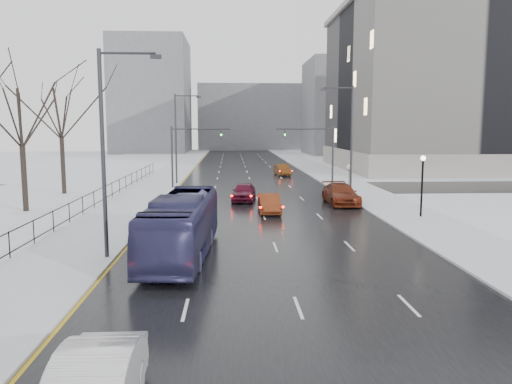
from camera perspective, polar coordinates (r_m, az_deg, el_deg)
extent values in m
cube|color=black|center=(64.31, -0.82, 1.75)|extent=(16.00, 150.00, 0.04)
cube|color=black|center=(52.39, -0.33, 0.45)|extent=(130.00, 10.00, 0.04)
cube|color=silver|center=(64.77, -10.15, 1.73)|extent=(5.00, 150.00, 0.16)
cube|color=silver|center=(65.53, 8.39, 1.83)|extent=(5.00, 150.00, 0.16)
cube|color=white|center=(66.63, -18.29, 1.61)|extent=(14.00, 150.00, 0.12)
cube|color=black|center=(35.91, -20.13, -1.02)|extent=(0.04, 70.00, 0.05)
cube|color=black|center=(36.07, -20.06, -2.59)|extent=(0.04, 70.00, 0.05)
cylinder|color=black|center=(36.00, -20.08, -1.96)|extent=(0.06, 0.06, 1.30)
cylinder|color=#2D2D33|center=(45.27, 10.87, 5.53)|extent=(0.20, 0.20, 10.00)
cylinder|color=#2D2D33|center=(45.08, 9.39, 11.66)|extent=(2.60, 0.12, 0.12)
cube|color=#2D2D33|center=(44.81, 7.72, 11.53)|extent=(0.50, 0.25, 0.18)
cylinder|color=#2D2D33|center=(24.73, -17.08, 3.84)|extent=(0.20, 0.20, 10.00)
cylinder|color=#2D2D33|center=(24.63, -14.48, 15.12)|extent=(2.60, 0.12, 0.12)
cube|color=#2D2D33|center=(24.40, -11.37, 14.93)|extent=(0.50, 0.25, 0.18)
cylinder|color=#2D2D33|center=(56.28, -9.15, 5.92)|extent=(0.20, 0.20, 10.00)
cylinder|color=#2D2D33|center=(56.24, -7.91, 10.84)|extent=(2.60, 0.12, 0.12)
cube|color=#2D2D33|center=(56.14, -6.56, 10.71)|extent=(0.50, 0.25, 0.18)
cylinder|color=black|center=(36.73, 18.43, 0.42)|extent=(0.14, 0.14, 4.00)
sphere|color=#FFE5B2|center=(36.55, 18.56, 3.69)|extent=(0.36, 0.36, 0.36)
cylinder|color=#2D2D33|center=(53.14, 8.77, 3.96)|extent=(0.20, 0.20, 6.50)
cylinder|color=#2D2D33|center=(52.52, 5.60, 7.19)|extent=(6.00, 0.12, 0.12)
imported|color=#2D2D33|center=(52.26, 3.30, 6.55)|extent=(0.15, 0.18, 0.90)
sphere|color=#19FF33|center=(52.11, 3.32, 6.55)|extent=(0.16, 0.16, 0.16)
cylinder|color=#2D2D33|center=(52.38, -9.57, 3.89)|extent=(0.20, 0.20, 6.50)
cylinder|color=#2D2D33|center=(52.03, -6.34, 7.18)|extent=(6.00, 0.12, 0.12)
imported|color=#2D2D33|center=(51.96, -4.00, 6.54)|extent=(0.15, 0.18, 0.90)
sphere|color=#19FF33|center=(51.81, -4.00, 6.54)|extent=(0.16, 0.16, 0.16)
cylinder|color=#2D2D33|center=(49.57, 10.57, 1.54)|extent=(0.06, 0.06, 2.50)
cylinder|color=white|center=(49.47, 10.60, 2.86)|extent=(0.60, 0.03, 0.60)
torus|color=#B20C0C|center=(49.47, 10.60, 2.86)|extent=(0.58, 0.06, 0.58)
cube|color=gray|center=(84.83, 23.62, 10.62)|extent=(40.00, 30.00, 24.00)
cube|color=gray|center=(86.53, 24.07, 18.83)|extent=(41.00, 31.00, 0.80)
cube|color=gray|center=(84.79, 23.25, 3.53)|extent=(40.60, 30.60, 3.00)
cube|color=slate|center=(122.85, 11.52, 9.45)|extent=(24.00, 20.00, 22.00)
cube|color=slate|center=(130.64, -11.80, 10.64)|extent=(18.00, 22.00, 28.00)
cube|color=slate|center=(144.11, -0.43, 8.49)|extent=(30.00, 18.00, 18.00)
imported|color=navy|center=(25.03, -8.47, -3.80)|extent=(3.24, 11.11, 3.06)
imported|color=#4B0C20|center=(43.11, -1.40, 0.02)|extent=(2.41, 4.86, 1.59)
imported|color=maroon|center=(37.17, 1.52, -1.32)|extent=(1.55, 4.32, 1.42)
imported|color=#612210|center=(41.94, 9.67, -0.23)|extent=(2.48, 5.85, 1.68)
imported|color=#5B2E0F|center=(66.08, 3.03, 2.55)|extent=(2.06, 4.59, 1.46)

